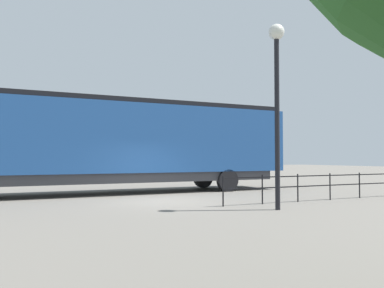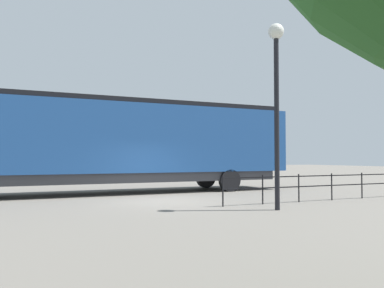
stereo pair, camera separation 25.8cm
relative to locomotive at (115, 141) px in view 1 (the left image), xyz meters
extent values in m
plane|color=#666059|center=(3.95, 0.91, -2.45)|extent=(120.00, 120.00, 0.00)
cube|color=navy|center=(0.00, -0.62, 0.13)|extent=(2.97, 18.65, 3.16)
cube|color=black|center=(0.00, 7.31, -0.35)|extent=(2.85, 2.79, 2.21)
cube|color=black|center=(0.00, -0.62, 1.83)|extent=(2.68, 17.90, 0.24)
cube|color=#38383D|center=(0.00, -0.62, -1.68)|extent=(2.68, 17.16, 0.45)
cylinder|color=black|center=(-1.34, 5.35, -1.90)|extent=(0.30, 1.10, 1.10)
cylinder|color=black|center=(1.34, 5.35, -1.90)|extent=(0.30, 1.10, 1.10)
cylinder|color=black|center=(7.88, 3.35, 0.37)|extent=(0.16, 0.16, 5.65)
sphere|color=silver|center=(7.88, 3.35, 3.36)|extent=(0.52, 0.52, 0.52)
cube|color=black|center=(6.41, 7.09, -1.48)|extent=(0.04, 9.85, 0.04)
cube|color=black|center=(6.41, 7.09, -1.87)|extent=(0.04, 9.85, 0.04)
cylinder|color=black|center=(6.41, 2.17, -1.92)|extent=(0.05, 0.05, 1.06)
cylinder|color=black|center=(6.41, 3.81, -1.92)|extent=(0.05, 0.05, 1.06)
cylinder|color=black|center=(6.41, 5.45, -1.92)|extent=(0.05, 0.05, 1.06)
cylinder|color=black|center=(6.41, 7.09, -1.92)|extent=(0.05, 0.05, 1.06)
cylinder|color=black|center=(6.41, 8.73, -1.92)|extent=(0.05, 0.05, 1.06)
camera|label=1|loc=(18.01, -4.53, -0.77)|focal=36.15mm
camera|label=2|loc=(18.12, -4.30, -0.77)|focal=36.15mm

